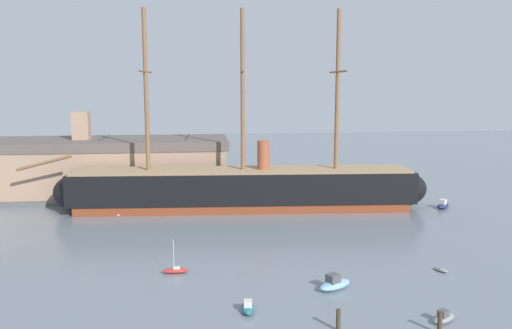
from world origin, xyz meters
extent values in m
cube|color=brown|center=(-5.05, 57.46, 0.77)|extent=(59.37, 12.46, 1.53)
cube|color=black|center=(-5.05, 57.46, 4.28)|extent=(61.84, 12.98, 5.48)
ellipsoid|color=black|center=(-33.23, 59.21, 3.51)|extent=(11.54, 8.95, 7.02)
ellipsoid|color=black|center=(23.14, 55.72, 3.51)|extent=(11.54, 8.95, 7.02)
cube|color=#9E7F5B|center=(-5.05, 57.46, 7.18)|extent=(60.57, 12.17, 0.33)
cylinder|color=brown|center=(-21.90, 58.51, 21.27)|extent=(0.77, 0.77, 28.50)
cylinder|color=brown|center=(-21.90, 58.51, 24.69)|extent=(1.22, 14.72, 0.31)
cylinder|color=brown|center=(-5.05, 57.46, 21.27)|extent=(0.77, 0.77, 28.50)
cylinder|color=brown|center=(-5.05, 57.46, 24.69)|extent=(1.22, 14.72, 0.31)
cylinder|color=brown|center=(11.80, 56.42, 21.27)|extent=(0.77, 0.77, 28.50)
cylinder|color=brown|center=(11.80, 56.42, 24.69)|extent=(1.22, 14.72, 0.31)
cylinder|color=brown|center=(-40.11, 59.63, 8.79)|extent=(9.72, 1.15, 2.92)
cylinder|color=#9E4C33|center=(-1.37, 57.24, 9.76)|extent=(2.19, 2.19, 5.48)
ellipsoid|color=#236670|center=(-8.62, 13.46, 0.35)|extent=(1.49, 3.10, 0.70)
cube|color=beige|center=(-8.64, 13.25, 0.91)|extent=(0.89, 0.98, 0.70)
ellipsoid|color=gray|center=(9.99, 8.89, 0.35)|extent=(3.19, 2.63, 0.70)
cube|color=#4C4C51|center=(9.81, 8.78, 0.91)|extent=(1.20, 1.17, 0.70)
ellipsoid|color=#7FB2D6|center=(1.64, 18.18, 0.51)|extent=(4.66, 3.75, 1.01)
cube|color=#4C4C51|center=(1.38, 18.03, 1.32)|extent=(1.74, 1.68, 1.01)
ellipsoid|color=#B22D28|center=(-16.26, 25.37, 0.31)|extent=(3.24, 0.97, 0.62)
cube|color=beige|center=(-16.10, 25.37, 0.66)|extent=(0.81, 0.54, 0.32)
cylinder|color=silver|center=(-16.42, 25.37, 2.36)|extent=(0.08, 0.08, 3.73)
ellipsoid|color=gray|center=(16.04, 22.22, 0.23)|extent=(1.63, 2.09, 0.45)
cube|color=#4C4C51|center=(16.04, 22.22, 0.40)|extent=(0.71, 0.49, 0.07)
ellipsoid|color=silver|center=(-27.20, 55.19, 0.24)|extent=(1.70, 2.19, 0.48)
cube|color=beige|center=(-27.20, 55.19, 0.42)|extent=(0.75, 0.50, 0.07)
ellipsoid|color=#1E284C|center=(31.44, 53.83, 0.48)|extent=(4.04, 4.12, 0.95)
cube|color=beige|center=(31.25, 53.62, 1.24)|extent=(1.66, 1.66, 0.95)
ellipsoid|color=#236670|center=(4.10, 65.96, 0.40)|extent=(2.72, 3.72, 0.80)
cube|color=#B2ADA3|center=(4.20, 66.18, 1.04)|extent=(1.28, 1.34, 0.80)
cylinder|color=#423323|center=(-0.69, 8.25, 1.06)|extent=(0.43, 0.43, 2.12)
cylinder|color=#423323|center=(8.44, 6.61, 1.07)|extent=(0.44, 0.44, 2.13)
cube|color=#565659|center=(-35.41, 72.59, 0.40)|extent=(61.19, 18.63, 0.80)
cube|color=tan|center=(-35.41, 72.59, 5.24)|extent=(55.63, 15.52, 8.88)
cube|color=#5B514C|center=(-35.41, 72.59, 10.60)|extent=(56.74, 15.83, 1.86)
cube|color=tan|center=(-36.03, 72.59, 14.30)|extent=(3.20, 3.20, 5.53)
camera|label=1|loc=(-13.76, -37.74, 23.04)|focal=37.75mm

